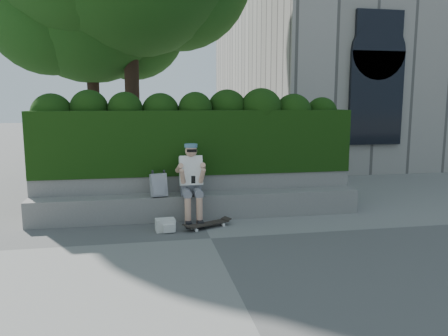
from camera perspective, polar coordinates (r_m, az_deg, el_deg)
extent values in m
plane|color=slate|center=(6.89, -1.75, -9.18)|extent=(80.00, 80.00, 0.00)
cube|color=gray|center=(8.02, -3.15, -4.94)|extent=(6.00, 0.45, 0.45)
cube|color=gray|center=(8.45, -3.59, -3.20)|extent=(6.00, 0.50, 0.75)
cube|color=black|center=(8.52, -3.84, 3.53)|extent=(6.00, 1.00, 1.20)
cylinder|color=black|center=(12.44, -11.83, 7.30)|extent=(0.39, 0.39, 3.71)
cylinder|color=black|center=(13.24, -16.50, 5.28)|extent=(0.34, 0.34, 2.81)
sphere|color=#0D340E|center=(13.51, -17.17, 20.12)|extent=(4.50, 4.50, 4.50)
cube|color=slate|center=(7.88, -4.38, -2.71)|extent=(0.36, 0.26, 0.22)
cube|color=white|center=(7.75, -4.35, -0.34)|extent=(0.40, 0.32, 0.55)
sphere|color=tan|center=(7.63, -4.32, 2.25)|extent=(0.21, 0.21, 0.21)
cylinder|color=slate|center=(7.64, -4.35, 2.93)|extent=(0.23, 0.23, 0.06)
cube|color=black|center=(7.42, -4.04, -1.52)|extent=(0.07, 0.02, 0.13)
cylinder|color=tan|center=(7.51, -4.74, -5.74)|extent=(0.11, 0.11, 0.47)
cylinder|color=tan|center=(7.53, -3.22, -5.68)|extent=(0.11, 0.11, 0.47)
cube|color=black|center=(7.51, -4.67, -7.29)|extent=(0.10, 0.26, 0.10)
cube|color=black|center=(7.53, -3.14, -7.23)|extent=(0.10, 0.26, 0.10)
cube|color=black|center=(7.42, -2.17, -7.28)|extent=(0.79, 0.50, 0.02)
cylinder|color=silver|center=(7.22, -3.62, -8.11)|extent=(0.06, 0.05, 0.05)
cylinder|color=silver|center=(7.36, -4.31, -7.80)|extent=(0.06, 0.05, 0.05)
cylinder|color=silver|center=(7.51, -0.07, -7.43)|extent=(0.06, 0.05, 0.05)
cylinder|color=silver|center=(7.64, -0.80, -7.15)|extent=(0.06, 0.05, 0.05)
cube|color=silver|center=(7.77, -8.53, -2.23)|extent=(0.30, 0.20, 0.41)
cube|color=silver|center=(7.31, -7.68, -7.38)|extent=(0.33, 0.25, 0.20)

